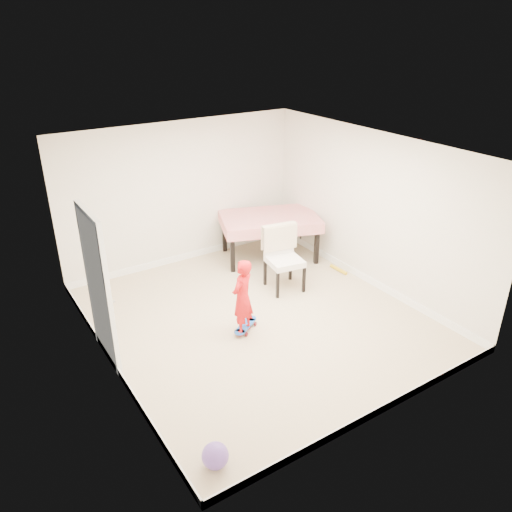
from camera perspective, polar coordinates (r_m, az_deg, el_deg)
ground at (r=7.70m, az=0.19°, el=-7.11°), size 5.00×5.00×0.00m
ceiling at (r=6.68m, az=0.22°, el=11.90°), size 4.50×5.00×0.04m
wall_back at (r=9.13m, az=-8.41°, el=7.01°), size 4.50×0.04×2.60m
wall_front at (r=5.43m, az=14.80°, el=-7.13°), size 4.50×0.04×2.60m
wall_left at (r=6.27m, az=-17.13°, el=-2.75°), size 0.04×5.00×2.60m
wall_right at (r=8.43m, az=13.05°, el=5.05°), size 0.04×5.00×2.60m
door at (r=6.66m, az=-17.54°, el=-3.78°), size 0.11×0.94×2.11m
baseboard_back at (r=9.59m, az=-7.97°, el=-0.01°), size 4.50×0.02×0.12m
baseboard_front at (r=6.16m, az=13.54°, el=-16.95°), size 4.50×0.02×0.12m
baseboard_left at (r=6.92m, az=-15.89°, el=-11.86°), size 0.02×5.00×0.12m
baseboard_right at (r=8.93m, az=12.32°, el=-2.41°), size 0.02×5.00×0.12m
dining_table at (r=9.45m, az=1.54°, el=2.21°), size 2.05×1.67×0.84m
dining_chair at (r=8.27m, az=3.30°, el=-0.40°), size 0.69×0.76×1.09m
skateboard at (r=7.42m, az=-1.20°, el=-8.13°), size 0.57×0.46×0.08m
child at (r=7.05m, az=-1.56°, el=-4.99°), size 0.50×0.44×1.15m
balloon at (r=5.46m, az=-4.69°, el=-21.80°), size 0.28×0.28×0.28m
foam_toy at (r=9.19m, az=9.41°, el=-1.53°), size 0.08×0.40×0.06m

